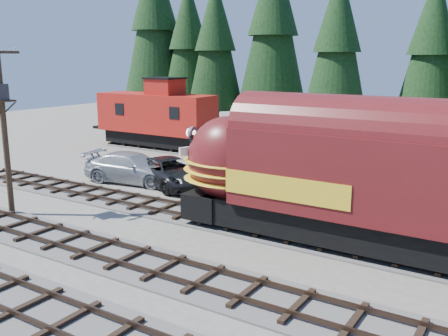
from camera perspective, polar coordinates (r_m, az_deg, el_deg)
The scene contains 8 objects.
ground at distance 18.60m, azimuth 7.55°, elevation -12.33°, with size 120.00×120.00×0.00m, color #6B665B.
track_spur at distance 38.24m, azimuth 5.46°, elevation 0.78°, with size 32.00×3.20×0.33m.
depot at distance 27.24m, azimuth 17.16°, elevation 1.75°, with size 12.80×7.00×5.30m.
locomotive at distance 20.85m, azimuth 15.35°, elevation -1.80°, with size 17.75×3.53×4.83m.
caboose at distance 44.04m, azimuth -7.74°, elevation 5.89°, with size 10.99×3.19×5.72m.
utility_pole at distance 26.68m, azimuth -23.89°, elevation 5.28°, with size 1.27×2.07×8.61m.
pickup_truck_a at distance 30.92m, azimuth -6.13°, elevation -0.49°, with size 2.90×6.28×1.75m, color black.
pickup_truck_b at distance 32.16m, azimuth -10.34°, elevation 0.02°, with size 2.64×6.50×1.89m, color #A8AAB0.
Camera 1 is at (6.98, -15.39, 7.76)m, focal length 40.00 mm.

